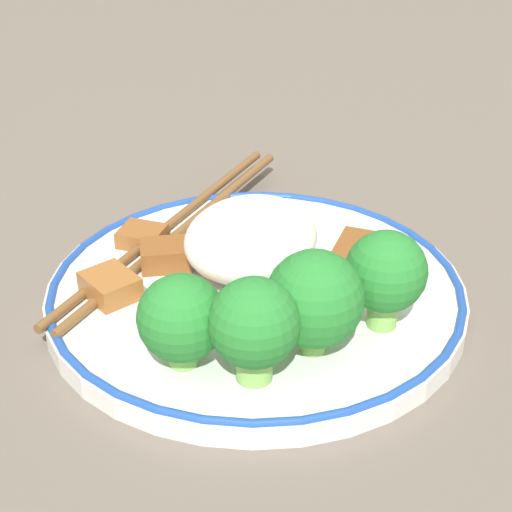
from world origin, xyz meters
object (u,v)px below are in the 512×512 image
at_px(broccoli_back_right, 315,300).
at_px(broccoli_mid_left, 386,274).
at_px(broccoli_back_center, 254,325).
at_px(chopsticks, 174,229).
at_px(plate, 256,293).
at_px(broccoli_back_left, 181,319).

height_order(broccoli_back_right, broccoli_mid_left, broccoli_back_right).
bearing_deg(broccoli_back_center, broccoli_back_right, -29.88).
distance_m(broccoli_mid_left, chopsticks, 0.16).
height_order(plate, broccoli_mid_left, broccoli_mid_left).
xyz_separation_m(plate, chopsticks, (0.04, 0.07, 0.01)).
distance_m(broccoli_back_left, broccoli_mid_left, 0.11).
height_order(broccoli_mid_left, chopsticks, broccoli_mid_left).
xyz_separation_m(broccoli_back_left, broccoli_back_center, (0.00, -0.04, 0.00)).
relative_size(broccoli_back_left, broccoli_back_center, 0.90).
bearing_deg(plate, broccoli_back_center, -157.23).
bearing_deg(plate, broccoli_back_right, -130.90).
height_order(broccoli_back_left, broccoli_mid_left, broccoli_mid_left).
relative_size(broccoli_back_left, broccoli_mid_left, 0.89).
bearing_deg(broccoli_back_right, broccoli_mid_left, -36.29).
xyz_separation_m(plate, broccoli_mid_left, (-0.01, -0.08, 0.04)).
distance_m(broccoli_back_left, broccoli_back_center, 0.04).
xyz_separation_m(broccoli_mid_left, chopsticks, (0.04, 0.15, -0.03)).
bearing_deg(chopsticks, broccoli_back_right, -123.33).
xyz_separation_m(broccoli_back_center, broccoli_back_right, (0.03, -0.02, -0.00)).
relative_size(plate, chopsticks, 0.95).
distance_m(plate, broccoli_mid_left, 0.08).
bearing_deg(broccoli_back_left, broccoli_mid_left, -49.00).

